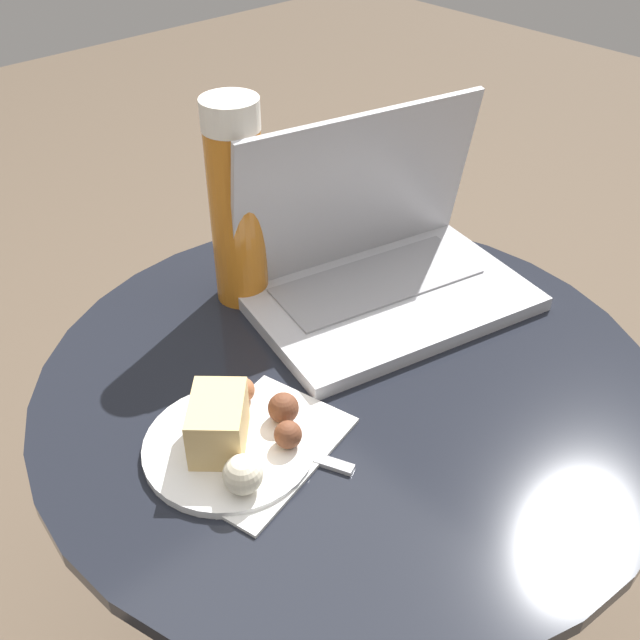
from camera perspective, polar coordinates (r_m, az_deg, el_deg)
The scene contains 6 objects.
table at distance 0.93m, azimuth 1.99°, elevation -10.68°, with size 0.69×0.69×0.55m.
napkin at distance 0.76m, azimuth -4.56°, elevation -9.68°, with size 0.20×0.16×0.00m.
laptop at distance 0.94m, azimuth 4.50°, elevation 4.39°, with size 0.38×0.29×0.23m.
beer_glass at distance 0.90m, azimuth -6.36°, elevation 8.75°, with size 0.07×0.07×0.26m.
snack_plate at distance 0.75m, azimuth -6.66°, elevation -8.80°, with size 0.17×0.17×0.06m.
fork at distance 0.76m, azimuth -4.30°, elevation -9.26°, with size 0.08×0.16×0.00m.
Camera 1 is at (-0.45, -0.44, 1.11)m, focal length 42.00 mm.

